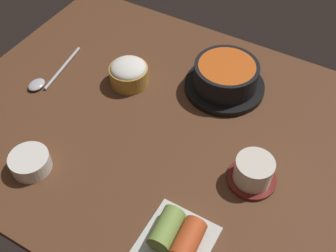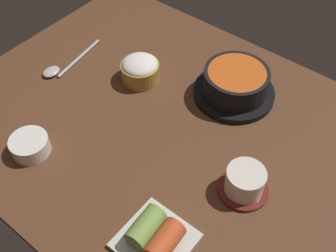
{
  "view_description": "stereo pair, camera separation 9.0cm",
  "coord_description": "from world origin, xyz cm",
  "px_view_note": "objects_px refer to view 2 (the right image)",
  "views": [
    {
      "loc": [
        31.15,
        -52.93,
        73.02
      ],
      "look_at": [
        2.0,
        -2.0,
        5.0
      ],
      "focal_mm": 44.06,
      "sensor_mm": 36.0,
      "label": 1
    },
    {
      "loc": [
        38.58,
        -47.9,
        73.02
      ],
      "look_at": [
        2.0,
        -2.0,
        5.0
      ],
      "focal_mm": 44.06,
      "sensor_mm": 36.0,
      "label": 2
    }
  ],
  "objects_px": {
    "stone_pot": "(235,84)",
    "kimchi_plate": "(155,236)",
    "spoon": "(61,67)",
    "side_bowl_near": "(30,145)",
    "tea_cup_with_saucer": "(245,182)",
    "rice_bowl": "(140,69)"
  },
  "relations": [
    {
      "from": "stone_pot",
      "to": "kimchi_plate",
      "type": "distance_m",
      "value": 0.42
    },
    {
      "from": "kimchi_plate",
      "to": "side_bowl_near",
      "type": "height_order",
      "value": "kimchi_plate"
    },
    {
      "from": "side_bowl_near",
      "to": "spoon",
      "type": "relative_size",
      "value": 0.43
    },
    {
      "from": "stone_pot",
      "to": "tea_cup_with_saucer",
      "type": "relative_size",
      "value": 1.92
    },
    {
      "from": "kimchi_plate",
      "to": "stone_pot",
      "type": "bearing_deg",
      "value": 102.99
    },
    {
      "from": "kimchi_plate",
      "to": "spoon",
      "type": "height_order",
      "value": "kimchi_plate"
    },
    {
      "from": "stone_pot",
      "to": "rice_bowl",
      "type": "relative_size",
      "value": 2.04
    },
    {
      "from": "side_bowl_near",
      "to": "spoon",
      "type": "bearing_deg",
      "value": 124.64
    },
    {
      "from": "rice_bowl",
      "to": "kimchi_plate",
      "type": "distance_m",
      "value": 0.44
    },
    {
      "from": "rice_bowl",
      "to": "side_bowl_near",
      "type": "height_order",
      "value": "rice_bowl"
    },
    {
      "from": "stone_pot",
      "to": "spoon",
      "type": "relative_size",
      "value": 1.02
    },
    {
      "from": "stone_pot",
      "to": "rice_bowl",
      "type": "bearing_deg",
      "value": -155.55
    },
    {
      "from": "rice_bowl",
      "to": "kimchi_plate",
      "type": "relative_size",
      "value": 0.76
    },
    {
      "from": "tea_cup_with_saucer",
      "to": "side_bowl_near",
      "type": "distance_m",
      "value": 0.46
    },
    {
      "from": "stone_pot",
      "to": "spoon",
      "type": "xyz_separation_m",
      "value": [
        -0.4,
        -0.2,
        -0.03
      ]
    },
    {
      "from": "tea_cup_with_saucer",
      "to": "spoon",
      "type": "bearing_deg",
      "value": 177.87
    },
    {
      "from": "stone_pot",
      "to": "kimchi_plate",
      "type": "relative_size",
      "value": 1.56
    },
    {
      "from": "rice_bowl",
      "to": "tea_cup_with_saucer",
      "type": "relative_size",
      "value": 0.94
    },
    {
      "from": "stone_pot",
      "to": "kimchi_plate",
      "type": "height_order",
      "value": "stone_pot"
    },
    {
      "from": "tea_cup_with_saucer",
      "to": "rice_bowl",
      "type": "bearing_deg",
      "value": 162.26
    },
    {
      "from": "rice_bowl",
      "to": "side_bowl_near",
      "type": "distance_m",
      "value": 0.32
    },
    {
      "from": "rice_bowl",
      "to": "kimchi_plate",
      "type": "height_order",
      "value": "rice_bowl"
    }
  ]
}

